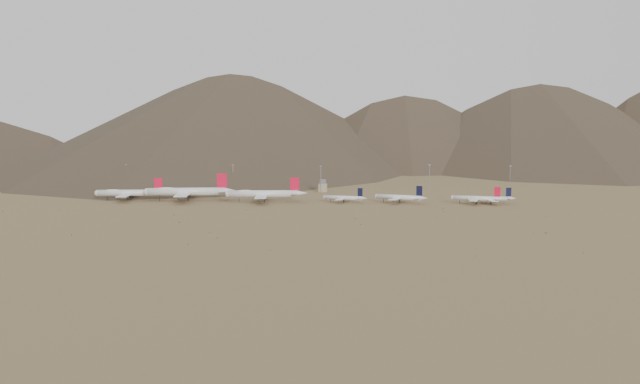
# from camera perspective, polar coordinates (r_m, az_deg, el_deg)

# --- Properties ---
(ground) EXTENTS (3000.00, 3000.00, 0.00)m
(ground) POSITION_cam_1_polar(r_m,az_deg,el_deg) (490.38, -4.23, -1.41)
(ground) COLOR olive
(ground) RESTS_ON ground
(mountain_ridge) EXTENTS (4400.00, 1000.00, 300.00)m
(mountain_ridge) POSITION_cam_1_polar(r_m,az_deg,el_deg) (1385.55, 1.33, 9.56)
(mountain_ridge) COLOR #4C402E
(mountain_ridge) RESTS_ON ground
(widebody_west) EXTENTS (64.10, 49.77, 19.10)m
(widebody_west) POSITION_cam_1_polar(r_m,az_deg,el_deg) (559.01, -17.00, -0.07)
(widebody_west) COLOR white
(widebody_west) RESTS_ON ground
(widebody_centre) EXTENTS (78.09, 60.84, 23.32)m
(widebody_centre) POSITION_cam_1_polar(r_m,az_deg,el_deg) (543.15, -12.07, 0.04)
(widebody_centre) COLOR white
(widebody_centre) RESTS_ON ground
(widebody_east) EXTENTS (68.93, 53.46, 20.52)m
(widebody_east) POSITION_cam_1_polar(r_m,az_deg,el_deg) (524.74, -5.19, -0.16)
(widebody_east) COLOR white
(widebody_east) RESTS_ON ground
(narrowbody_a) EXTENTS (37.42, 27.60, 12.59)m
(narrowbody_a) POSITION_cam_1_polar(r_m,az_deg,el_deg) (519.53, 2.23, -0.53)
(narrowbody_a) COLOR white
(narrowbody_a) RESTS_ON ground
(narrowbody_b) EXTENTS (43.42, 32.49, 15.02)m
(narrowbody_b) POSITION_cam_1_polar(r_m,az_deg,el_deg) (519.57, 7.33, -0.49)
(narrowbody_b) COLOR white
(narrowbody_b) RESTS_ON ground
(narrowbody_c) EXTENTS (43.18, 31.86, 14.54)m
(narrowbody_c) POSITION_cam_1_polar(r_m,az_deg,el_deg) (525.14, 14.17, -0.57)
(narrowbody_c) COLOR white
(narrowbody_c) RESTS_ON ground
(narrowbody_d) EXTENTS (40.58, 29.47, 13.44)m
(narrowbody_d) POSITION_cam_1_polar(r_m,az_deg,el_deg) (528.75, 15.37, -0.60)
(narrowbody_d) COLOR white
(narrowbody_d) RESTS_ON ground
(control_tower) EXTENTS (8.00, 8.00, 12.00)m
(control_tower) POSITION_cam_1_polar(r_m,az_deg,el_deg) (605.13, 0.26, 0.51)
(control_tower) COLOR tan
(control_tower) RESTS_ON ground
(mast_far_west) EXTENTS (2.00, 0.60, 25.70)m
(mast_far_west) POSITION_cam_1_polar(r_m,az_deg,el_deg) (652.71, -17.28, 1.42)
(mast_far_west) COLOR gray
(mast_far_west) RESTS_ON ground
(mast_west) EXTENTS (2.00, 0.60, 25.70)m
(mast_west) POSITION_cam_1_polar(r_m,az_deg,el_deg) (624.34, -7.96, 1.44)
(mast_west) COLOR gray
(mast_west) RESTS_ON ground
(mast_centre) EXTENTS (2.00, 0.60, 25.70)m
(mast_centre) POSITION_cam_1_polar(r_m,az_deg,el_deg) (599.85, 0.08, 1.31)
(mast_centre) COLOR gray
(mast_centre) RESTS_ON ground
(mast_east) EXTENTS (2.00, 0.60, 25.70)m
(mast_east) POSITION_cam_1_polar(r_m,az_deg,el_deg) (630.46, 9.97, 1.45)
(mast_east) COLOR gray
(mast_east) RESTS_ON ground
(mast_far_east) EXTENTS (2.00, 0.60, 25.70)m
(mast_far_east) POSITION_cam_1_polar(r_m,az_deg,el_deg) (631.41, 16.99, 1.29)
(mast_far_east) COLOR gray
(mast_far_east) RESTS_ON ground
(desert_scrub) EXTENTS (425.55, 176.55, 0.89)m
(desert_scrub) POSITION_cam_1_polar(r_m,az_deg,el_deg) (419.58, -5.05, -2.62)
(desert_scrub) COLOR brown
(desert_scrub) RESTS_ON ground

